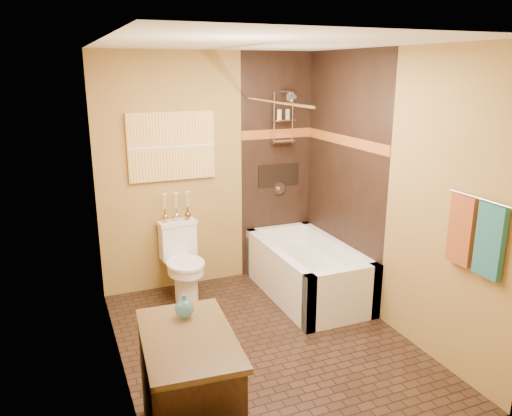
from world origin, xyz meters
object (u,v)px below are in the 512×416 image
toilet (183,261)px  vanity (189,392)px  bathtub (307,275)px  sunset_painting (172,146)px

toilet → vanity: 2.22m
toilet → vanity: bearing=-108.2°
bathtub → vanity: (-1.72, -1.69, 0.17)m
sunset_painting → bathtub: 1.94m
bathtub → toilet: bearing=159.0°
sunset_painting → bathtub: sunset_painting is taller
bathtub → vanity: bearing=-135.6°
sunset_painting → vanity: size_ratio=0.97×
bathtub → toilet: size_ratio=1.93×
sunset_painting → vanity: (-0.51, -2.42, -1.16)m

